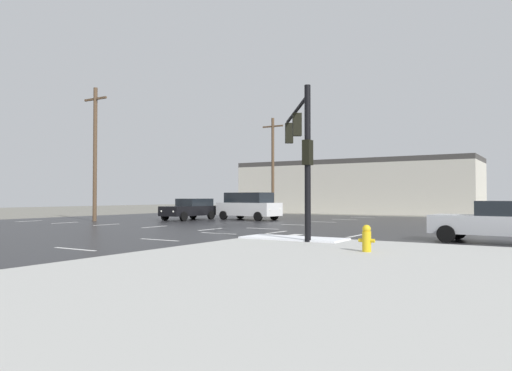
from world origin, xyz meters
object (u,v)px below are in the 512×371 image
at_px(traffic_signal_mast, 300,141).
at_px(sedan_silver, 500,221).
at_px(sedan_black, 190,209).
at_px(fire_hydrant, 367,238).
at_px(utility_pole_distant, 273,164).
at_px(suv_white, 249,205).
at_px(utility_pole_far, 95,151).

bearing_deg(traffic_signal_mast, sedan_silver, -101.57).
relative_size(traffic_signal_mast, sedan_black, 1.23).
xyz_separation_m(fire_hydrant, utility_pole_distant, (-18.15, 26.17, 4.32)).
relative_size(traffic_signal_mast, fire_hydrant, 7.10).
bearing_deg(traffic_signal_mast, sedan_black, 18.41).
relative_size(sedan_silver, utility_pole_distant, 0.50).
distance_m(suv_white, sedan_silver, 20.33).
bearing_deg(sedan_black, fire_hydrant, 54.32).
height_order(traffic_signal_mast, sedan_black, traffic_signal_mast).
distance_m(utility_pole_far, utility_pole_distant, 17.63).
relative_size(fire_hydrant, suv_white, 0.16).
xyz_separation_m(traffic_signal_mast, sedan_silver, (6.80, 2.93, -3.12)).
height_order(fire_hydrant, sedan_black, sedan_black).
bearing_deg(utility_pole_distant, suv_white, -70.16).
bearing_deg(sedan_black, suv_white, 121.59).
relative_size(sedan_black, suv_white, 0.92).
relative_size(traffic_signal_mast, suv_white, 1.13).
bearing_deg(sedan_black, utility_pole_far, -40.05).
height_order(fire_hydrant, sedan_silver, sedan_silver).
height_order(sedan_silver, utility_pole_far, utility_pole_far).
xyz_separation_m(fire_hydrant, sedan_black, (-18.44, 14.25, 0.32)).
xyz_separation_m(traffic_signal_mast, utility_pole_far, (-19.16, 5.88, 1.00)).
height_order(traffic_signal_mast, fire_hydrant, traffic_signal_mast).
bearing_deg(fire_hydrant, sedan_silver, 64.52).
distance_m(fire_hydrant, sedan_black, 23.30).
xyz_separation_m(suv_white, utility_pole_distant, (-3.52, 9.76, 3.76)).
height_order(utility_pole_far, utility_pole_distant, utility_pole_far).
bearing_deg(traffic_signal_mast, utility_pole_distant, -2.74).
bearing_deg(suv_white, utility_pole_distant, 116.08).
xyz_separation_m(suv_white, sedan_silver, (17.61, -10.15, -0.24)).
xyz_separation_m(traffic_signal_mast, utility_pole_distant, (-14.34, 22.84, 0.88)).
distance_m(traffic_signal_mast, sedan_black, 18.51).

